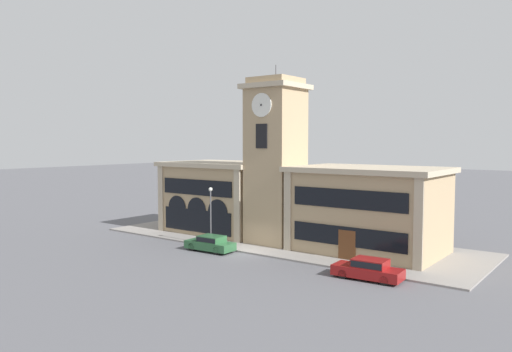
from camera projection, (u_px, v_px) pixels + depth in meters
name	position (u px, v px, depth m)	size (l,w,h in m)	color
ground_plane	(243.00, 253.00, 43.38)	(300.00, 300.00, 0.00)	#56565B
sidewalk_kerb	(284.00, 241.00, 48.44)	(37.45, 12.75, 0.15)	gray
clock_tower	(276.00, 161.00, 46.79)	(5.10, 5.10, 16.79)	tan
town_hall_left_wing	(223.00, 197.00, 53.36)	(11.96, 8.67, 7.53)	tan
town_hall_right_wing	(368.00, 210.00, 43.29)	(12.92, 8.67, 7.50)	tan
parked_car_near	(211.00, 243.00, 43.99)	(4.62, 2.07, 1.40)	#285633
parked_car_mid	(368.00, 269.00, 34.99)	(4.95, 2.12, 1.48)	maroon
street_lamp	(211.00, 207.00, 46.08)	(0.36, 0.36, 5.32)	#4C4C51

